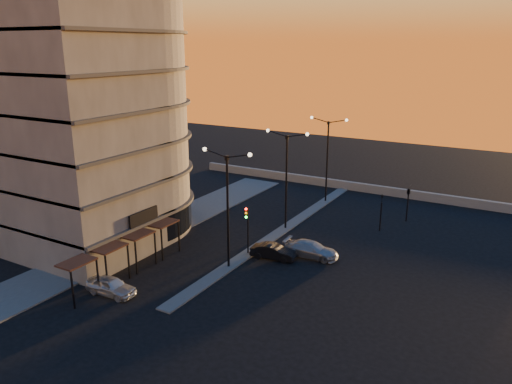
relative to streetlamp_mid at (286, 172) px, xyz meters
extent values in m
plane|color=black|center=(0.00, -10.00, -5.59)|extent=(120.00, 120.00, 0.00)
cube|color=#504F4D|center=(-10.50, -6.00, -5.53)|extent=(5.00, 40.00, 0.12)
cube|color=#504F4D|center=(0.00, 0.00, -5.53)|extent=(1.20, 36.00, 0.12)
cube|color=slate|center=(2.00, 16.00, -5.09)|extent=(44.00, 0.50, 1.00)
cylinder|color=#625E57|center=(-14.00, -8.00, 6.91)|extent=(14.00, 14.00, 25.00)
cube|color=#625E57|center=(-14.00, -13.00, 6.91)|extent=(14.00, 10.00, 25.00)
cylinder|color=black|center=(-14.00, -8.00, -3.99)|extent=(14.16, 14.16, 2.40)
cube|color=black|center=(-6.80, -12.00, -1.99)|extent=(0.15, 3.20, 1.20)
cylinder|color=black|center=(0.00, -10.00, -1.09)|extent=(0.18, 0.18, 9.00)
cube|color=black|center=(0.00, -10.00, 3.31)|extent=(0.25, 0.25, 0.35)
sphere|color=#FFE5B2|center=(-2.00, -10.00, 3.76)|extent=(0.32, 0.32, 0.32)
sphere|color=#FFE5B2|center=(2.00, -10.00, 3.76)|extent=(0.32, 0.32, 0.32)
cylinder|color=black|center=(0.00, 0.00, -1.09)|extent=(0.18, 0.18, 9.00)
cube|color=black|center=(0.00, 0.00, 3.31)|extent=(0.25, 0.25, 0.35)
sphere|color=#FFE5B2|center=(-2.00, 0.00, 3.76)|extent=(0.32, 0.32, 0.32)
sphere|color=#FFE5B2|center=(2.00, 0.00, 3.76)|extent=(0.32, 0.32, 0.32)
cylinder|color=black|center=(0.00, 10.00, -1.09)|extent=(0.18, 0.18, 9.00)
cube|color=black|center=(0.00, 10.00, 3.31)|extent=(0.25, 0.25, 0.35)
sphere|color=#FFE5B2|center=(-2.00, 10.00, 3.76)|extent=(0.32, 0.32, 0.32)
sphere|color=#FFE5B2|center=(2.00, 10.00, 3.76)|extent=(0.32, 0.32, 0.32)
cylinder|color=black|center=(0.00, -7.00, -3.99)|extent=(0.12, 0.12, 3.20)
cube|color=black|center=(0.00, -7.18, -1.84)|extent=(0.28, 0.16, 1.00)
sphere|color=#FF0C05|center=(0.00, -7.28, -1.49)|extent=(0.20, 0.20, 0.20)
sphere|color=orange|center=(0.00, -7.28, -1.84)|extent=(0.20, 0.20, 0.20)
sphere|color=#0CFF26|center=(0.00, -7.28, -2.19)|extent=(0.20, 0.20, 0.20)
cylinder|color=black|center=(8.00, 4.00, -4.19)|extent=(0.12, 0.12, 2.80)
imported|color=black|center=(8.00, 4.00, -2.39)|extent=(0.13, 0.16, 0.80)
cylinder|color=black|center=(9.50, 8.00, -4.19)|extent=(0.12, 0.12, 2.80)
imported|color=black|center=(9.50, 8.00, -2.39)|extent=(0.42, 1.99, 0.80)
imported|color=#BABEC3|center=(-4.75, -17.91, -4.94)|extent=(3.89, 1.70, 1.31)
imported|color=black|center=(2.27, -6.73, -4.97)|extent=(3.91, 1.86, 1.24)
imported|color=#9C9FA3|center=(4.81, -4.84, -4.93)|extent=(4.65, 2.09, 1.32)
camera|label=1|loc=(20.05, -40.32, 11.37)|focal=35.00mm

